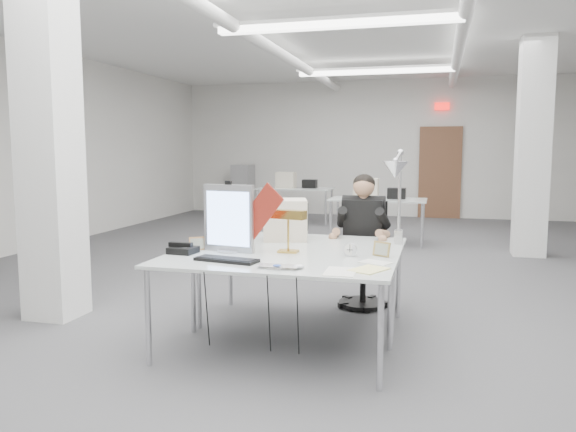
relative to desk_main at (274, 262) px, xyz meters
name	(u,v)px	position (x,y,z in m)	size (l,w,h in m)	color
room_shell	(340,140)	(0.04, 2.63, 0.95)	(10.04, 14.04, 3.24)	#464548
desk_main	(274,262)	(0.00, 0.00, 0.00)	(1.80, 0.90, 0.03)	silver
desk_second	(302,243)	(0.00, 0.90, 0.00)	(1.80, 0.90, 0.03)	silver
bg_desk_a	(378,200)	(0.20, 5.50, 0.00)	(1.60, 0.80, 0.03)	silver
bg_desk_b	(295,189)	(-1.80, 7.70, 0.00)	(1.60, 0.80, 0.03)	silver
filing_cabinet	(243,189)	(-3.50, 9.15, -0.14)	(0.45, 0.55, 1.20)	gray
office_chair	(363,259)	(0.47, 1.58, -0.26)	(0.48, 0.48, 0.97)	black
seated_person	(363,219)	(0.47, 1.53, 0.16)	(0.45, 0.56, 0.84)	black
monitor	(229,218)	(-0.45, 0.25, 0.29)	(0.44, 0.04, 0.55)	#A5A6AA
pennant	(259,213)	(-0.18, 0.22, 0.34)	(0.47, 0.01, 0.20)	maroon
keyboard	(227,260)	(-0.33, -0.12, 0.02)	(0.48, 0.16, 0.02)	black
laptop	(277,268)	(0.12, -0.31, 0.02)	(0.29, 0.19, 0.02)	silver
mouse	(298,266)	(0.25, -0.24, 0.03)	(0.09, 0.06, 0.03)	silver
bankers_lamp	(288,233)	(0.02, 0.35, 0.17)	(0.28, 0.11, 0.32)	gold
desk_phone	(183,250)	(-0.78, 0.09, 0.04)	(0.21, 0.18, 0.05)	black
picture_frame_left	(198,243)	(-0.73, 0.26, 0.07)	(0.14, 0.01, 0.11)	#B8814F
picture_frame_right	(381,249)	(0.76, 0.37, 0.07)	(0.15, 0.01, 0.12)	#9E8344
desk_clock	(350,250)	(0.53, 0.31, 0.06)	(0.11, 0.11, 0.03)	silver
paper_stack_a	(341,272)	(0.55, -0.27, 0.02)	(0.21, 0.30, 0.01)	silver
paper_stack_b	(369,270)	(0.73, -0.16, 0.02)	(0.19, 0.26, 0.01)	#ECE48D
paper_stack_c	(375,263)	(0.75, 0.10, 0.02)	(0.22, 0.15, 0.01)	silver
beige_monitor	(285,219)	(-0.18, 0.97, 0.20)	(0.39, 0.37, 0.37)	beige
architect_lamp	(397,201)	(0.85, 0.76, 0.41)	(0.21, 0.62, 0.80)	#B5B5BA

